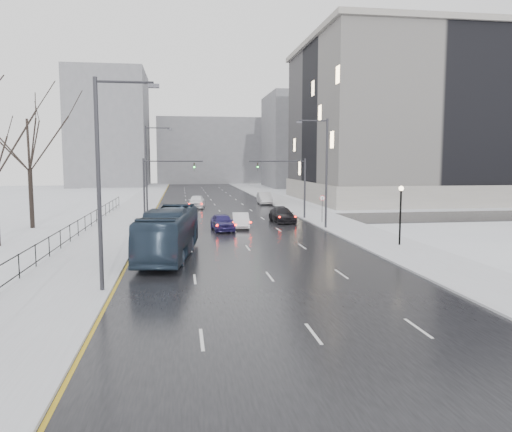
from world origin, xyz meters
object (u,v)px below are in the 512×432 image
mast_signal_right (295,181)px  sedan_right_far (282,215)px  bus (169,233)px  sedan_center_near (222,222)px  sedan_right_near (241,220)px  tree_park_e (33,229)px  streetlight_l_far (148,167)px  streetlight_l_near (103,174)px  lamppost_r_mid (401,207)px  mast_signal_left (155,182)px  no_uturn_sign (322,201)px  sedan_right_distant (265,198)px  sedan_center_far (197,201)px  streetlight_r_mid (324,168)px

mast_signal_right → sedan_right_far: (-1.85, -2.42, -3.34)m
sedan_right_far → bus: bearing=-125.8°
bus → mast_signal_right: bearing=64.3°
sedan_center_near → sedan_right_near: sedan_center_near is taller
sedan_center_near → tree_park_e: bearing=163.1°
bus → streetlight_l_far: bearing=104.1°
streetlight_l_near → lamppost_r_mid: streetlight_l_near is taller
mast_signal_left → no_uturn_sign: (16.53, -4.00, -1.81)m
streetlight_l_near → bus: streetlight_l_near is taller
sedan_right_far → sedan_right_distant: bearing=82.2°
mast_signal_left → sedan_center_near: size_ratio=1.46×
sedan_right_near → tree_park_e: bearing=176.9°
sedan_center_far → sedan_center_near: bearing=-80.1°
streetlight_l_far → sedan_right_distant: size_ratio=1.94×
sedan_center_near → sedan_right_far: (6.54, 5.33, -0.03)m
streetlight_l_near → sedan_right_far: streetlight_l_near is taller
tree_park_e → lamppost_r_mid: bearing=-25.6°
no_uturn_sign → sedan_center_far: 21.88m
mast_signal_right → sedan_center_far: 17.76m
streetlight_l_far → sedan_right_far: bearing=-25.2°
tree_park_e → mast_signal_right: 26.16m
streetlight_r_mid → bus: 18.30m
streetlight_r_mid → sedan_center_near: (-9.23, 0.25, -4.82)m
tree_park_e → streetlight_l_far: streetlight_l_far is taller
sedan_center_far → mast_signal_left: bearing=-102.2°
sedan_right_near → sedan_right_far: size_ratio=0.85×
mast_signal_left → sedan_right_distant: 23.90m
tree_park_e → streetlight_r_mid: size_ratio=1.35×
no_uturn_sign → sedan_center_far: no_uturn_sign is taller
streetlight_l_far → streetlight_l_near: bearing=-90.0°
tree_park_e → mast_signal_left: tree_park_e is taller
streetlight_l_far → mast_signal_left: size_ratio=1.54×
tree_park_e → sedan_right_distant: bearing=41.8°
streetlight_l_near → lamppost_r_mid: size_ratio=2.34×
lamppost_r_mid → mast_signal_right: size_ratio=0.66×
mast_signal_right → no_uturn_sign: mast_signal_right is taller
bus → sedan_right_near: size_ratio=2.64×
no_uturn_sign → streetlight_l_near: bearing=-125.9°
mast_signal_left → sedan_right_distant: (14.51, 18.72, -3.22)m
lamppost_r_mid → tree_park_e: bearing=154.4°
tree_park_e → bus: tree_park_e is taller
tree_park_e → sedan_center_far: bearing=49.7°
streetlight_l_near → no_uturn_sign: size_ratio=3.70×
mast_signal_right → sedan_center_near: size_ratio=1.46×
sedan_center_near → lamppost_r_mid: bearing=-44.9°
streetlight_l_far → sedan_center_near: size_ratio=2.25×
streetlight_l_near → sedan_center_near: streetlight_l_near is taller
bus → sedan_right_far: bearing=64.9°
sedan_right_near → lamppost_r_mid: bearing=-45.2°
streetlight_l_near → mast_signal_right: (15.49, 28.00, -1.51)m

